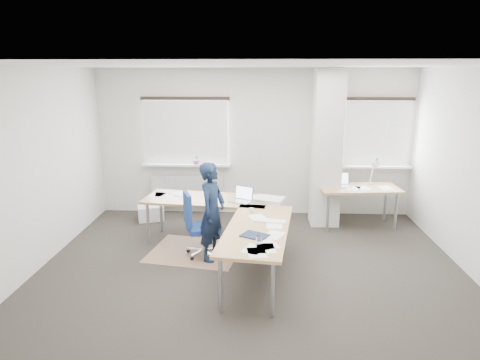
{
  "coord_description": "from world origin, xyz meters",
  "views": [
    {
      "loc": [
        0.1,
        -5.62,
        2.71
      ],
      "look_at": [
        -0.2,
        0.9,
        1.07
      ],
      "focal_mm": 32.0,
      "sensor_mm": 36.0,
      "label": 1
    }
  ],
  "objects_px": {
    "task_chair": "(200,238)",
    "person": "(212,212)",
    "desk_main": "(233,214)",
    "desk_side": "(359,190)"
  },
  "relations": [
    {
      "from": "desk_main",
      "to": "task_chair",
      "type": "xyz_separation_m",
      "value": [
        -0.5,
        0.06,
        -0.41
      ]
    },
    {
      "from": "desk_main",
      "to": "task_chair",
      "type": "distance_m",
      "value": 0.65
    },
    {
      "from": "desk_main",
      "to": "task_chair",
      "type": "relative_size",
      "value": 2.89
    },
    {
      "from": "desk_side",
      "to": "person",
      "type": "xyz_separation_m",
      "value": [
        -2.46,
        -1.51,
        0.05
      ]
    },
    {
      "from": "desk_main",
      "to": "person",
      "type": "height_order",
      "value": "person"
    },
    {
      "from": "desk_side",
      "to": "task_chair",
      "type": "bearing_deg",
      "value": -157.03
    },
    {
      "from": "task_chair",
      "to": "person",
      "type": "bearing_deg",
      "value": -47.31
    },
    {
      "from": "task_chair",
      "to": "desk_side",
      "type": "bearing_deg",
      "value": 7.53
    },
    {
      "from": "desk_side",
      "to": "person",
      "type": "distance_m",
      "value": 2.89
    },
    {
      "from": "desk_main",
      "to": "person",
      "type": "relative_size",
      "value": 1.97
    }
  ]
}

